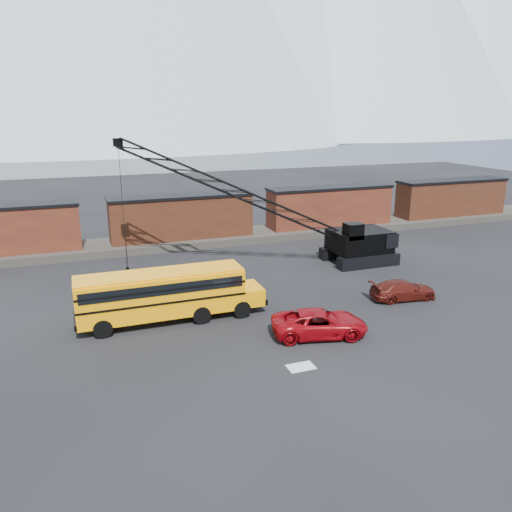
% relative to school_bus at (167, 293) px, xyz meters
% --- Properties ---
extents(ground, '(160.00, 160.00, 0.00)m').
position_rel_school_bus_xyz_m(ground, '(4.75, -4.18, -1.79)').
color(ground, black).
rests_on(ground, ground).
extents(gravel_berm, '(120.00, 5.00, 0.70)m').
position_rel_school_bus_xyz_m(gravel_berm, '(4.75, 17.82, -1.44)').
color(gravel_berm, '#443F38').
rests_on(gravel_berm, ground).
extents(boxcar_mid, '(13.70, 3.10, 4.17)m').
position_rel_school_bus_xyz_m(boxcar_mid, '(4.75, 17.82, 0.97)').
color(boxcar_mid, '#492114').
rests_on(boxcar_mid, gravel_berm).
extents(boxcar_east_near, '(13.70, 3.10, 4.17)m').
position_rel_school_bus_xyz_m(boxcar_east_near, '(20.75, 17.82, 0.97)').
color(boxcar_east_near, '#461914').
rests_on(boxcar_east_near, gravel_berm).
extents(boxcar_east_far, '(13.70, 3.10, 4.17)m').
position_rel_school_bus_xyz_m(boxcar_east_far, '(36.75, 17.82, 0.97)').
color(boxcar_east_far, '#492114').
rests_on(boxcar_east_far, gravel_berm).
extents(snow_patch, '(1.40, 0.90, 0.02)m').
position_rel_school_bus_xyz_m(snow_patch, '(5.25, -8.18, -1.78)').
color(snow_patch, silver).
rests_on(snow_patch, ground).
extents(school_bus, '(11.65, 2.65, 3.19)m').
position_rel_school_bus_xyz_m(school_bus, '(0.00, 0.00, 0.00)').
color(school_bus, '#FF9B05').
rests_on(school_bus, ground).
extents(red_pickup, '(5.95, 3.76, 1.53)m').
position_rel_school_bus_xyz_m(red_pickup, '(7.83, -5.16, -1.03)').
color(red_pickup, '#98070E').
rests_on(red_pickup, ground).
extents(maroon_suv, '(4.77, 2.38, 1.33)m').
position_rel_school_bus_xyz_m(maroon_suv, '(15.91, -1.93, -1.13)').
color(maroon_suv, '#4B130D').
rests_on(maroon_suv, ground).
extents(crawler_crane, '(22.33, 5.83, 10.79)m').
position_rel_school_bus_xyz_m(crawler_crane, '(7.90, 8.47, 4.29)').
color(crawler_crane, black).
rests_on(crawler_crane, ground).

